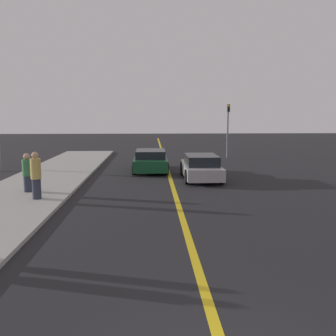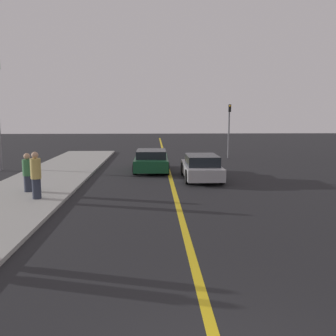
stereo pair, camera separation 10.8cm
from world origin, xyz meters
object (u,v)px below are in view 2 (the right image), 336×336
Objects in this scene: car_ahead_center at (151,161)px; traffic_light at (229,125)px; pedestrian_far_standing at (36,175)px; pedestrian_by_sign at (28,173)px; car_near_right_lane at (201,167)px.

traffic_light is (5.80, 6.26, 1.85)m from car_ahead_center.
pedestrian_far_standing is 0.45× the size of traffic_light.
pedestrian_by_sign is (-0.75, 1.35, -0.11)m from pedestrian_far_standing.
car_ahead_center is 8.74m from traffic_light.
pedestrian_far_standing is 1.12× the size of pedestrian_by_sign.
car_near_right_lane is 1.05× the size of traffic_light.
traffic_light is (10.12, 13.84, 1.45)m from pedestrian_far_standing.
pedestrian_far_standing reaches higher than pedestrian_by_sign.
pedestrian_far_standing is at bearing -145.95° from car_near_right_lane.
car_near_right_lane is at bearing -48.34° from car_ahead_center.
pedestrian_far_standing is at bearing -119.23° from car_ahead_center.
car_ahead_center is at bearing 131.24° from car_near_right_lane.
car_near_right_lane is 2.64× the size of pedestrian_by_sign.
pedestrian_far_standing is 17.21m from traffic_light.
car_ahead_center is 8.04m from pedestrian_by_sign.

